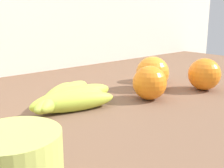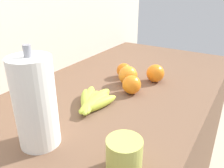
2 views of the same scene
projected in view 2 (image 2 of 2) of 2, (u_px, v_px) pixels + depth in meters
The scene contains 8 objects.
wall_back at pixel (33, 124), 1.16m from camera, with size 2.21×0.06×1.30m, color silver.
banana_bunch at pixel (92, 101), 0.84m from camera, with size 0.21×0.16×0.04m.
orange_back_left at pixel (155, 73), 1.04m from camera, with size 0.08×0.08×0.08m, color orange.
orange_back_right at pixel (132, 85), 0.93m from camera, with size 0.08×0.08×0.08m, color orange.
orange_center at pixel (128, 75), 1.01m from camera, with size 0.08×0.08×0.08m, color orange.
orange_right at pixel (124, 70), 1.09m from camera, with size 0.07×0.07×0.07m, color orange.
paper_towel_roll at pixel (35, 103), 0.60m from camera, with size 0.11×0.11×0.28m.
mug at pixel (124, 155), 0.54m from camera, with size 0.09×0.09×0.09m, color #B9BF56.
Camera 2 is at (-0.62, -0.45, 1.30)m, focal length 36.83 mm.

